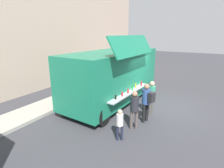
{
  "coord_description": "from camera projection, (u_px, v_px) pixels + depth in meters",
  "views": [
    {
      "loc": [
        -8.83,
        -2.15,
        3.72
      ],
      "look_at": [
        -1.59,
        2.09,
        1.3
      ],
      "focal_mm": 28.15,
      "sensor_mm": 36.0,
      "label": 1
    }
  ],
  "objects": [
    {
      "name": "customer_rear_waiting",
      "position": [
        134.0,
        107.0,
        6.87
      ],
      "size": [
        0.33,
        0.33,
        1.6
      ],
      "rotation": [
        0.0,
        0.0,
        0.7
      ],
      "color": "#4F4643",
      "rests_on": "ground"
    },
    {
      "name": "trash_bin",
      "position": [
        110.0,
        76.0,
        13.85
      ],
      "size": [
        0.6,
        0.6,
        1.0
      ],
      "primitive_type": "cylinder",
      "color": "#2D5C38",
      "rests_on": "ground"
    },
    {
      "name": "child_near_queue",
      "position": [
        120.0,
        122.0,
        6.18
      ],
      "size": [
        0.24,
        0.24,
        1.2
      ],
      "rotation": [
        0.0,
        0.0,
        0.59
      ],
      "color": "#1E2239",
      "rests_on": "ground"
    },
    {
      "name": "customer_mid_with_backpack",
      "position": [
        147.0,
        99.0,
        7.41
      ],
      "size": [
        0.41,
        0.56,
        1.72
      ],
      "rotation": [
        0.0,
        0.0,
        1.29
      ],
      "color": "black",
      "rests_on": "ground"
    },
    {
      "name": "food_truck_main",
      "position": [
        113.0,
        75.0,
        9.51
      ],
      "size": [
        6.39,
        3.1,
        3.64
      ],
      "rotation": [
        0.0,
        0.0,
        -0.04
      ],
      "color": "#187554",
      "rests_on": "ground"
    },
    {
      "name": "ground_plane",
      "position": [
        161.0,
        106.0,
        9.4
      ],
      "size": [
        60.0,
        60.0,
        0.0
      ],
      "primitive_type": "plane",
      "color": "#38383D"
    },
    {
      "name": "customer_front_ordering",
      "position": [
        151.0,
        95.0,
        8.04
      ],
      "size": [
        0.35,
        0.34,
        1.66
      ],
      "rotation": [
        0.0,
        0.0,
        1.48
      ],
      "color": "#494843",
      "rests_on": "ground"
    },
    {
      "name": "curb_strip",
      "position": [
        18.0,
        118.0,
        7.88
      ],
      "size": [
        28.0,
        1.6,
        0.15
      ],
      "primitive_type": "cube",
      "color": "#9E998E",
      "rests_on": "ground"
    }
  ]
}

